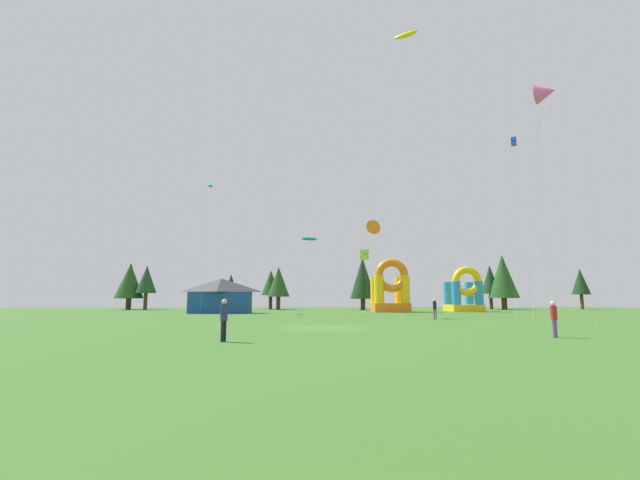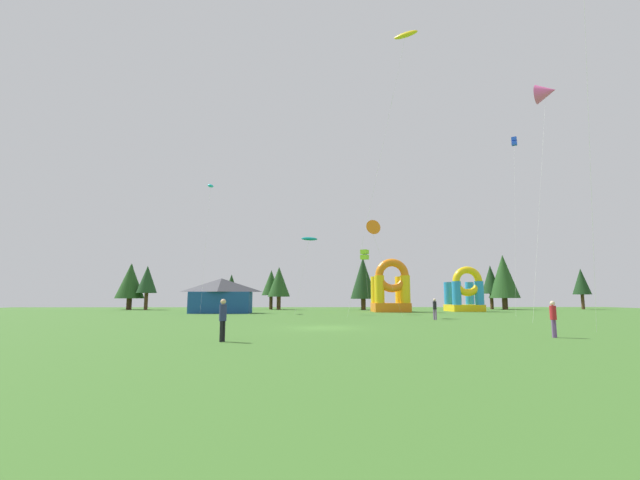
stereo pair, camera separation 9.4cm
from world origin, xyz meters
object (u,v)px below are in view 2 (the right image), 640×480
Objects in this scene: kite_cyan_parafoil at (211,186)px; kite_blue_box at (514,142)px; kite_orange_delta at (371,229)px; kite_pink_delta at (546,92)px; person_midfield at (223,316)px; person_left_edge at (435,307)px; festival_tent at (221,296)px; kite_yellow_parafoil at (406,36)px; kite_teal_parafoil at (309,239)px; kite_lime_box at (365,255)px; inflatable_yellow_castle at (391,292)px; person_far_side at (553,316)px; inflatable_red_slide at (465,295)px.

kite_blue_box is at bearing -7.45° from kite_cyan_parafoil.
kite_pink_delta reaches higher than kite_orange_delta.
person_midfield is (-10.04, -23.43, -7.68)m from kite_orange_delta.
festival_tent is at bearing -173.72° from person_left_edge.
kite_yellow_parafoil is at bearing -136.03° from kite_blue_box.
kite_teal_parafoil is at bearing 19.29° from person_midfield.
kite_yellow_parafoil reaches higher than kite_teal_parafoil.
person_left_edge is (24.19, -18.43, -15.57)m from kite_cyan_parafoil.
kite_teal_parafoil is at bearing -178.56° from kite_lime_box.
kite_lime_box is at bearing -178.96° from kite_blue_box.
inflatable_yellow_castle is (24.26, 2.17, -13.99)m from kite_cyan_parafoil.
kite_pink_delta is 3.28× the size of inflatable_yellow_castle.
person_far_side is at bearing -121.61° from kite_pink_delta.
kite_orange_delta reaches higher than kite_teal_parafoil.
inflatable_yellow_castle is at bearing -117.65° from person_far_side.
inflatable_red_slide is at bearing 23.95° from kite_teal_parafoil.
kite_cyan_parafoil is 0.69× the size of kite_yellow_parafoil.
person_midfield is (-10.36, -31.39, -5.89)m from kite_lime_box.
person_left_edge is at bearing -169.62° from kite_pink_delta.
person_left_edge is at bearing -12.55° from person_midfield.
person_left_edge is 0.30× the size of inflatable_red_slide.
kite_teal_parafoil is 0.42× the size of kite_blue_box.
kite_lime_box is at bearing 95.93° from kite_yellow_parafoil.
kite_orange_delta is 1.31× the size of festival_tent.
kite_cyan_parafoil is 14.84m from festival_tent.
kite_cyan_parafoil is at bearing 156.36° from kite_pink_delta.
kite_teal_parafoil is (-23.60, 10.52, -13.45)m from kite_pink_delta.
inflatable_red_slide reaches higher than festival_tent.
kite_cyan_parafoil is at bearing 145.50° from kite_orange_delta.
kite_orange_delta is 24.90m from kite_cyan_parafoil.
person_left_edge is (-14.67, -13.35, -20.16)m from kite_blue_box.
kite_teal_parafoil is 1.29× the size of inflatable_yellow_castle.
kite_lime_box is (6.57, 0.17, -1.84)m from kite_teal_parafoil.
inflatable_red_slide is at bearing -133.17° from person_far_side.
kite_pink_delta reaches higher than inflatable_yellow_castle.
inflatable_yellow_castle is 22.41m from festival_tent.
kite_blue_box is (25.64, 0.51, 12.42)m from kite_teal_parafoil.
kite_lime_box is at bearing 7.94° from person_midfield.
kite_yellow_parafoil is 4.01× the size of inflatable_red_slide.
kite_yellow_parafoil is at bearing -84.07° from kite_lime_box.
kite_blue_box is 2.89× the size of kite_lime_box.
inflatable_red_slide is at bearing 62.36° from kite_yellow_parafoil.
kite_cyan_parafoil is 1.87× the size of kite_teal_parafoil.
person_far_side is (-11.75, -19.08, -21.24)m from kite_pink_delta.
kite_lime_box is 1.07× the size of inflatable_yellow_castle.
festival_tent is (-7.16, 34.74, 1.05)m from person_midfield.
person_midfield is 23.57m from person_left_edge.
person_midfield is at bearing -75.63° from kite_cyan_parafoil.
kite_cyan_parafoil is 9.26× the size of person_midfield.
kite_orange_delta is at bearing -107.12° from inflatable_yellow_castle.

